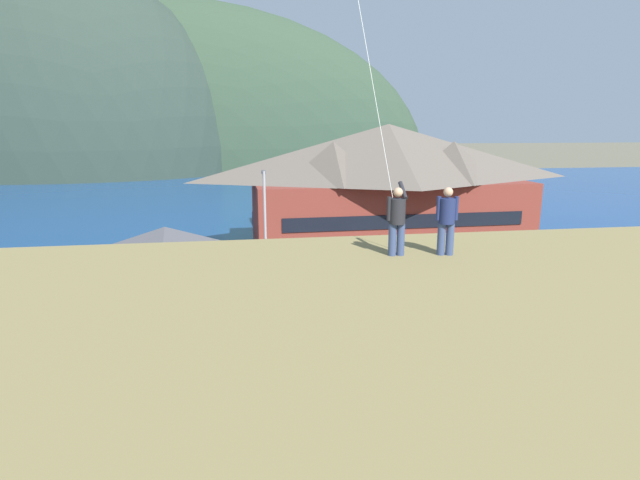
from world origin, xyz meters
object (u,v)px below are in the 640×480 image
object	(u,v)px
parked_car_mid_row_center	(417,302)
wharf_dock	(298,219)
harbor_lodge	(388,183)
moored_boat_wharfside	(266,219)
parked_car_mid_row_near	(634,324)
moored_boat_outer_mooring	(325,213)
parked_car_front_row_silver	(317,307)
storage_shed_near_lot	(168,273)
parked_car_mid_row_far	(223,346)
parked_car_corner_spot	(104,354)
parked_car_lone_by_shed	(477,349)
moored_boat_inner_slip	(267,216)
parked_car_back_row_left	(513,294)
parking_light_pole	(265,227)
parked_car_back_row_right	(34,319)
parked_car_front_row_end	(612,292)
person_kite_flyer	(397,219)
person_companion	(447,219)

from	to	relation	value
parked_car_mid_row_center	wharf_dock	bearing A→B (deg)	96.11
harbor_lodge	parked_car_mid_row_center	size ratio (longest dim) A/B	5.80
moored_boat_wharfside	parked_car_mid_row_near	world-z (taller)	moored_boat_wharfside
moored_boat_outer_mooring	parked_car_mid_row_center	world-z (taller)	moored_boat_outer_mooring
parked_car_front_row_silver	parked_car_mid_row_near	size ratio (longest dim) A/B	1.00
storage_shed_near_lot	parked_car_mid_row_far	distance (m)	7.12
harbor_lodge	parked_car_mid_row_near	xyz separation A→B (m)	(6.36, -21.75, -4.73)
parked_car_mid_row_near	parked_car_corner_spot	xyz separation A→B (m)	(-25.09, 0.56, 0.00)
parked_car_front_row_silver	parked_car_lone_by_shed	xyz separation A→B (m)	(6.16, -6.32, 0.00)
moored_boat_inner_slip	parked_car_back_row_left	bearing A→B (deg)	-67.22
storage_shed_near_lot	moored_boat_inner_slip	xyz separation A→B (m)	(6.85, 28.97, -2.07)
harbor_lodge	moored_boat_wharfside	world-z (taller)	harbor_lodge
parked_car_mid_row_near	parking_light_pole	size ratio (longest dim) A/B	0.53
wharf_dock	parked_car_mid_row_near	world-z (taller)	parked_car_mid_row_near
harbor_lodge	parked_car_mid_row_far	size ratio (longest dim) A/B	5.74
wharf_dock	parked_car_mid_row_near	size ratio (longest dim) A/B	3.39
parked_car_mid_row_center	parked_car_back_row_right	world-z (taller)	same
storage_shed_near_lot	moored_boat_wharfside	size ratio (longest dim) A/B	0.99
parked_car_corner_spot	moored_boat_outer_mooring	bearing A→B (deg)	66.38
wharf_dock	parked_car_back_row_left	world-z (taller)	parked_car_back_row_left
parked_car_back_row_left	parked_car_front_row_silver	bearing A→B (deg)	-178.28
parked_car_mid_row_far	parked_car_mid_row_near	bearing A→B (deg)	-1.62
parked_car_back_row_left	parked_car_back_row_right	xyz separation A→B (m)	(-26.15, 0.10, 0.00)
parked_car_front_row_end	parked_car_mid_row_far	bearing A→B (deg)	-169.94
parked_car_mid_row_near	parked_car_corner_spot	distance (m)	25.10
harbor_lodge	parked_car_front_row_silver	world-z (taller)	harbor_lodge
parked_car_back_row_right	parking_light_pole	xyz separation A→B (m)	(11.99, 4.22, 3.56)
parked_car_front_row_silver	parking_light_pole	xyz separation A→B (m)	(-2.51, 4.66, 3.56)
moored_boat_wharfside	parked_car_lone_by_shed	distance (m)	36.10
parked_car_front_row_silver	parked_car_lone_by_shed	distance (m)	8.82
parking_light_pole	person_kite_flyer	distance (m)	18.67
moored_boat_inner_slip	parked_car_mid_row_center	world-z (taller)	moored_boat_inner_slip
moored_boat_inner_slip	parked_car_back_row_right	xyz separation A→B (m)	(-13.35, -30.41, 0.34)
parked_car_mid_row_far	parked_car_back_row_right	world-z (taller)	same
moored_boat_inner_slip	parked_car_front_row_silver	distance (m)	30.88
storage_shed_near_lot	parked_car_front_row_silver	world-z (taller)	storage_shed_near_lot
parked_car_mid_row_center	parked_car_back_row_left	size ratio (longest dim) A/B	0.99
wharf_dock	parked_car_front_row_silver	xyz separation A→B (m)	(-2.33, -30.46, 0.71)
parked_car_mid_row_far	parked_car_corner_spot	bearing A→B (deg)	-179.96
person_kite_flyer	parked_car_corner_spot	bearing A→B (deg)	137.42
parked_car_mid_row_far	moored_boat_wharfside	bearing A→B (deg)	83.76
person_companion	parked_car_front_row_end	bearing A→B (deg)	39.14
parked_car_back_row_left	person_kite_flyer	bearing A→B (deg)	-130.14
storage_shed_near_lot	parked_car_lone_by_shed	size ratio (longest dim) A/B	1.86
storage_shed_near_lot	parked_car_back_row_right	distance (m)	6.88
parking_light_pole	parked_car_lone_by_shed	bearing A→B (deg)	-51.70
parked_car_back_row_left	person_kite_flyer	distance (m)	19.48
harbor_lodge	parked_car_front_row_silver	size ratio (longest dim) A/B	5.88
storage_shed_near_lot	moored_boat_outer_mooring	size ratio (longest dim) A/B	1.14
moored_boat_inner_slip	parking_light_pole	world-z (taller)	parking_light_pole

